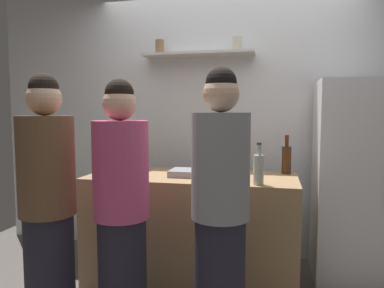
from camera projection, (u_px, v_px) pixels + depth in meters
back_wall_assembly at (227, 121)px, 3.54m from camera, size 4.80×0.32×2.60m
refrigerator at (353, 182)px, 2.96m from camera, size 0.60×0.62×1.65m
counter at (192, 230)px, 2.93m from camera, size 1.64×0.70×0.89m
baking_pan at (192, 173)px, 2.85m from camera, size 0.34×0.24×0.05m
utensil_holder at (234, 165)px, 2.99m from camera, size 0.10×0.10×0.23m
wine_bottle_amber_glass at (286, 159)px, 2.95m from camera, size 0.08×0.08×0.32m
wine_bottle_pale_glass at (259, 168)px, 2.51m from camera, size 0.07×0.07×0.29m
wine_bottle_green_glass at (99, 160)px, 2.94m from camera, size 0.07×0.07×0.31m
water_bottle_plastic at (144, 158)px, 3.17m from camera, size 0.08×0.08×0.22m
person_pink_top at (121, 212)px, 2.22m from camera, size 0.34×0.34×1.59m
person_grey_hoodie at (220, 211)px, 2.12m from camera, size 0.34×0.34×1.65m
person_brown_jacket at (48, 209)px, 2.23m from camera, size 0.34×0.34×1.63m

